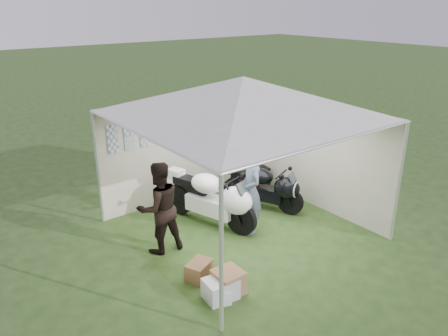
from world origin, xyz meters
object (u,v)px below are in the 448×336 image
(motorcycle_white, at_px, (214,197))
(crate_3, at_px, (199,270))
(equipment_box, at_px, (256,178))
(paddock_stand, at_px, (231,195))
(motorcycle_black, at_px, (267,187))
(canopy_tent, at_px, (242,100))
(crate_0, at_px, (221,289))
(crate_1, at_px, (228,282))
(person_blue_jacket, at_px, (251,191))
(person_dark_jacket, at_px, (159,208))
(crate_2, at_px, (220,296))

(motorcycle_white, height_order, crate_3, motorcycle_white)
(equipment_box, height_order, crate_3, equipment_box)
(motorcycle_white, height_order, paddock_stand, motorcycle_white)
(motorcycle_black, xyz_separation_m, crate_3, (-2.59, -1.23, -0.37))
(canopy_tent, height_order, crate_0, canopy_tent)
(motorcycle_black, bearing_deg, equipment_box, 36.91)
(equipment_box, xyz_separation_m, crate_1, (-2.99, -2.76, -0.08))
(motorcycle_black, xyz_separation_m, crate_1, (-2.45, -1.82, -0.33))
(crate_0, bearing_deg, paddock_stand, 49.00)
(paddock_stand, xyz_separation_m, equipment_box, (0.88, 0.16, 0.13))
(canopy_tent, bearing_deg, crate_1, -134.61)
(paddock_stand, relative_size, crate_1, 0.87)
(canopy_tent, distance_m, motorcycle_white, 2.05)
(motorcycle_black, distance_m, paddock_stand, 0.93)
(person_blue_jacket, relative_size, crate_3, 3.92)
(person_dark_jacket, xyz_separation_m, crate_2, (-0.05, -1.84, -0.73))
(equipment_box, bearing_deg, crate_1, -137.26)
(crate_0, bearing_deg, crate_3, 86.97)
(motorcycle_white, xyz_separation_m, paddock_stand, (0.99, 0.69, -0.47))
(canopy_tent, xyz_separation_m, crate_0, (-1.58, -1.46, -2.41))
(motorcycle_black, bearing_deg, person_blue_jacket, -173.34)
(motorcycle_white, relative_size, crate_1, 5.08)
(person_dark_jacket, bearing_deg, equipment_box, -157.18)
(crate_0, bearing_deg, equipment_box, 41.45)
(canopy_tent, relative_size, crate_2, 19.29)
(canopy_tent, xyz_separation_m, paddock_stand, (0.70, 1.17, -2.44))
(motorcycle_black, height_order, person_blue_jacket, person_blue_jacket)
(crate_2, bearing_deg, motorcycle_black, 35.63)
(motorcycle_white, distance_m, motorcycle_black, 1.34)
(crate_0, xyz_separation_m, crate_2, (-0.07, -0.08, -0.05))
(canopy_tent, bearing_deg, crate_2, -136.94)
(person_blue_jacket, bearing_deg, canopy_tent, -115.99)
(equipment_box, relative_size, crate_0, 1.11)
(crate_3, bearing_deg, motorcycle_black, 25.33)
(crate_2, bearing_deg, crate_3, 81.70)
(motorcycle_black, relative_size, crate_2, 6.01)
(equipment_box, distance_m, crate_3, 3.81)
(paddock_stand, xyz_separation_m, person_blue_jacket, (-0.56, -1.31, 0.71))
(paddock_stand, xyz_separation_m, crate_0, (-2.29, -2.63, 0.02))
(crate_3, bearing_deg, person_blue_jacket, 22.57)
(motorcycle_black, distance_m, equipment_box, 1.11)
(canopy_tent, height_order, motorcycle_black, canopy_tent)
(crate_1, xyz_separation_m, crate_2, (-0.24, -0.12, -0.08))
(motorcycle_white, xyz_separation_m, crate_3, (-1.26, -1.32, -0.46))
(person_dark_jacket, relative_size, person_blue_jacket, 0.99)
(canopy_tent, xyz_separation_m, motorcycle_white, (-0.29, 0.48, -1.97))
(motorcycle_white, bearing_deg, motorcycle_black, -20.93)
(paddock_stand, height_order, crate_2, paddock_stand)
(crate_1, xyz_separation_m, crate_3, (-0.14, 0.59, -0.04))
(crate_0, height_order, crate_2, crate_0)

